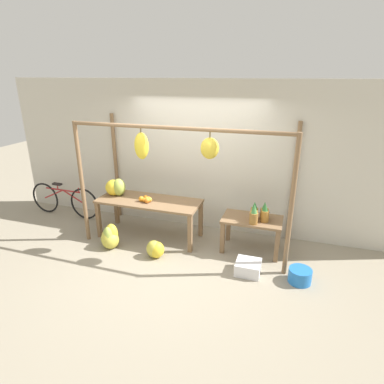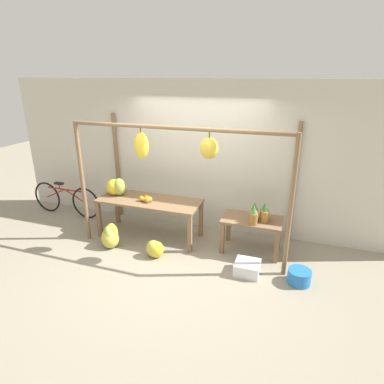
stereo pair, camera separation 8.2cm
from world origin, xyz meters
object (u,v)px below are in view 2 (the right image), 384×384
object	(u,v)px
parked_bicycle	(66,199)
orange_pile	(146,199)
banana_pile_ground_right	(155,249)
banana_pile_on_table	(117,187)
blue_bucket	(299,277)
banana_pile_ground_left	(110,237)
fruit_crate_white	(247,268)
pineapple_cluster	(258,214)

from	to	relation	value
parked_bicycle	orange_pile	bearing A→B (deg)	-9.85
banana_pile_ground_right	parked_bicycle	xyz separation A→B (m)	(-2.53, 0.95, 0.21)
banana_pile_on_table	parked_bicycle	xyz separation A→B (m)	(-1.45, 0.25, -0.53)
blue_bucket	parked_bicycle	world-z (taller)	parked_bicycle
parked_bicycle	banana_pile_ground_left	bearing A→B (deg)	-28.65
banana_pile_ground_left	parked_bicycle	bearing A→B (deg)	151.35
parked_bicycle	fruit_crate_white	bearing A→B (deg)	-12.80
banana_pile_ground_right	parked_bicycle	distance (m)	2.71
banana_pile_on_table	fruit_crate_white	world-z (taller)	banana_pile_on_table
fruit_crate_white	blue_bucket	xyz separation A→B (m)	(0.75, 0.00, 0.01)
banana_pile_ground_right	blue_bucket	bearing A→B (deg)	0.81
blue_bucket	banana_pile_on_table	bearing A→B (deg)	168.82
pineapple_cluster	banana_pile_ground_right	xyz separation A→B (m)	(-1.56, -0.67, -0.58)
orange_pile	banana_pile_ground_right	size ratio (longest dim) A/B	0.67
banana_pile_on_table	parked_bicycle	bearing A→B (deg)	170.10
banana_pile_on_table	fruit_crate_white	size ratio (longest dim) A/B	1.24
banana_pile_ground_left	fruit_crate_white	bearing A→B (deg)	-0.64
banana_pile_ground_right	parked_bicycle	bearing A→B (deg)	159.41
orange_pile	blue_bucket	bearing A→B (deg)	-11.53
banana_pile_on_table	pineapple_cluster	world-z (taller)	banana_pile_on_table
pineapple_cluster	orange_pile	bearing A→B (deg)	-177.61
banana_pile_on_table	fruit_crate_white	distance (m)	2.81
orange_pile	blue_bucket	distance (m)	2.83
orange_pile	banana_pile_ground_left	size ratio (longest dim) A/B	0.58
banana_pile_ground_left	parked_bicycle	xyz separation A→B (m)	(-1.64, 0.90, 0.17)
pineapple_cluster	parked_bicycle	world-z (taller)	pineapple_cluster
orange_pile	pineapple_cluster	xyz separation A→B (m)	(1.98, 0.08, -0.04)
banana_pile_ground_right	fruit_crate_white	size ratio (longest dim) A/B	0.99
orange_pile	banana_pile_ground_left	bearing A→B (deg)	-131.92
fruit_crate_white	parked_bicycle	distance (m)	4.17
banana_pile_ground_right	fruit_crate_white	distance (m)	1.53
orange_pile	banana_pile_ground_right	bearing A→B (deg)	-54.55
banana_pile_ground_left	banana_pile_ground_right	world-z (taller)	banana_pile_ground_left
pineapple_cluster	parked_bicycle	size ratio (longest dim) A/B	0.23
orange_pile	fruit_crate_white	world-z (taller)	orange_pile
pineapple_cluster	banana_pile_ground_left	distance (m)	2.59
pineapple_cluster	banana_pile_ground_right	distance (m)	1.80
orange_pile	parked_bicycle	distance (m)	2.18
banana_pile_ground_left	parked_bicycle	size ratio (longest dim) A/B	0.25
fruit_crate_white	banana_pile_ground_left	bearing A→B (deg)	179.36
banana_pile_ground_left	banana_pile_on_table	bearing A→B (deg)	106.50
orange_pile	parked_bicycle	xyz separation A→B (m)	(-2.11, 0.37, -0.41)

